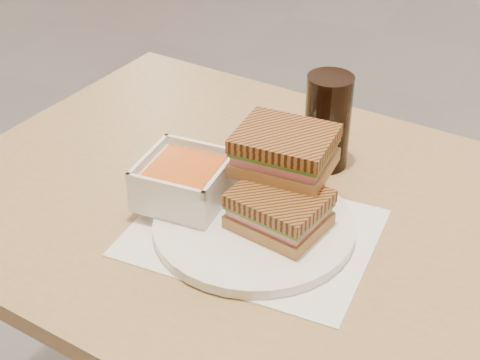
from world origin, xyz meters
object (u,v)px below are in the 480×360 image
at_px(main_table, 328,290).
at_px(panini_lower, 279,209).
at_px(soup_bowl, 185,182).
at_px(plate, 254,225).
at_px(cola_glass, 327,122).

bearing_deg(main_table, panini_lower, -145.45).
relative_size(main_table, soup_bowl, 9.96).
relative_size(main_table, panini_lower, 9.30).
bearing_deg(plate, cola_glass, 82.78).
bearing_deg(main_table, cola_glass, 115.18).
bearing_deg(soup_bowl, panini_lower, 0.84).
xyz_separation_m(main_table, soup_bowl, (-0.21, -0.05, 0.16)).
distance_m(main_table, soup_bowl, 0.27).
distance_m(plate, soup_bowl, 0.12).
height_order(panini_lower, cola_glass, cola_glass).
relative_size(panini_lower, cola_glass, 0.89).
height_order(main_table, soup_bowl, soup_bowl).
xyz_separation_m(plate, soup_bowl, (-0.11, 0.00, 0.04)).
height_order(plate, panini_lower, panini_lower).
distance_m(soup_bowl, cola_glass, 0.25).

